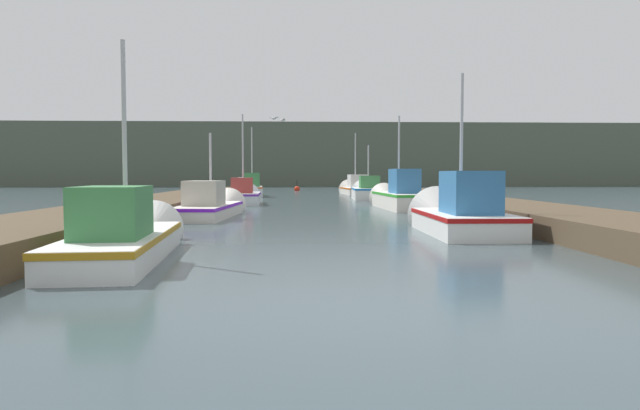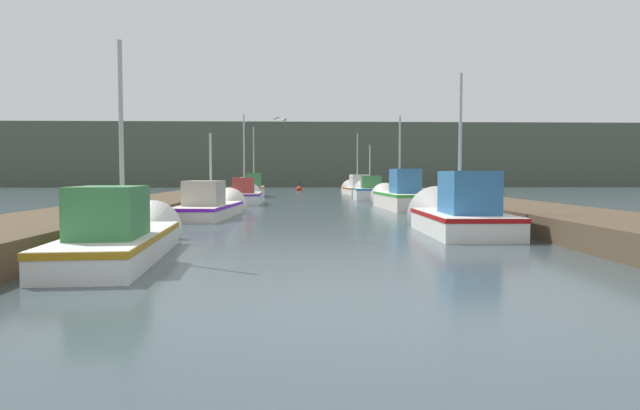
{
  "view_description": "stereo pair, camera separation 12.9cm",
  "coord_description": "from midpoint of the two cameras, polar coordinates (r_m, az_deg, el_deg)",
  "views": [
    {
      "loc": [
        -0.77,
        -5.76,
        1.47
      ],
      "look_at": [
        0.03,
        13.77,
        0.41
      ],
      "focal_mm": 32.0,
      "sensor_mm": 36.0,
      "label": 1
    },
    {
      "loc": [
        -0.64,
        -5.76,
        1.47
      ],
      "look_at": [
        0.03,
        13.77,
        0.41
      ],
      "focal_mm": 32.0,
      "sensor_mm": 36.0,
      "label": 2
    }
  ],
  "objects": [
    {
      "name": "seagull_1",
      "position": [
        28.01,
        -4.78,
        8.64
      ],
      "size": [
        0.51,
        0.42,
        0.12
      ],
      "rotation": [
        0.0,
        0.0,
        2.5
      ],
      "color": "white"
    },
    {
      "name": "distant_shore_ridge",
      "position": [
        74.22,
        -1.81,
        4.88
      ],
      "size": [
        120.0,
        16.0,
        7.53
      ],
      "color": "#4C5647",
      "rests_on": "ground_plane"
    },
    {
      "name": "dock_left",
      "position": [
        22.46,
        -16.3,
        -0.08
      ],
      "size": [
        2.95,
        40.0,
        0.54
      ],
      "color": "#4C3D2B",
      "rests_on": "ground_plane"
    },
    {
      "name": "fishing_boat_3",
      "position": [
        24.84,
        7.64,
        0.87
      ],
      "size": [
        1.79,
        6.15,
        4.33
      ],
      "rotation": [
        0.0,
        0.0,
        0.05
      ],
      "color": "silver",
      "rests_on": "ground_plane"
    },
    {
      "name": "fishing_boat_2",
      "position": [
        20.36,
        -10.78,
        -0.08
      ],
      "size": [
        1.88,
        6.12,
        3.35
      ],
      "rotation": [
        0.0,
        0.0,
        -0.07
      ],
      "color": "silver",
      "rests_on": "ground_plane"
    },
    {
      "name": "channel_buoy",
      "position": [
        50.87,
        -2.39,
        1.62
      ],
      "size": [
        0.52,
        0.52,
        1.02
      ],
      "color": "red",
      "rests_on": "ground_plane"
    },
    {
      "name": "dock_right",
      "position": [
        22.84,
        15.03,
        -0.01
      ],
      "size": [
        2.95,
        40.0,
        0.54
      ],
      "color": "#4C3D2B",
      "rests_on": "ground_plane"
    },
    {
      "name": "fishing_boat_0",
      "position": [
        10.85,
        -18.93,
        -2.82
      ],
      "size": [
        1.76,
        5.71,
        4.22
      ],
      "rotation": [
        0.0,
        0.0,
        0.07
      ],
      "color": "silver",
      "rests_on": "ground_plane"
    },
    {
      "name": "mooring_piling_0",
      "position": [
        40.35,
        -8.06,
        1.9
      ],
      "size": [
        0.32,
        0.32,
        1.26
      ],
      "color": "#473523",
      "rests_on": "ground_plane"
    },
    {
      "name": "fishing_boat_7",
      "position": [
        41.96,
        3.4,
        1.67
      ],
      "size": [
        2.08,
        5.47,
        5.01
      ],
      "rotation": [
        0.0,
        0.0,
        0.08
      ],
      "color": "silver",
      "rests_on": "ground_plane"
    },
    {
      "name": "fishing_boat_6",
      "position": [
        38.0,
        -6.91,
        1.64
      ],
      "size": [
        1.65,
        4.63,
        4.86
      ],
      "rotation": [
        0.0,
        0.0,
        0.08
      ],
      "color": "silver",
      "rests_on": "ground_plane"
    },
    {
      "name": "seagull_lead",
      "position": [
        30.97,
        -3.85,
        8.47
      ],
      "size": [
        0.31,
        0.56,
        0.12
      ],
      "rotation": [
        0.0,
        0.0,
        1.86
      ],
      "color": "white"
    },
    {
      "name": "fishing_boat_4",
      "position": [
        28.55,
        -7.78,
        0.91
      ],
      "size": [
        1.78,
        4.67,
        4.87
      ],
      "rotation": [
        0.0,
        0.0,
        0.04
      ],
      "color": "silver",
      "rests_on": "ground_plane"
    },
    {
      "name": "mooring_piling_1",
      "position": [
        19.17,
        13.84,
        0.19
      ],
      "size": [
        0.33,
        0.33,
        1.04
      ],
      "color": "#473523",
      "rests_on": "ground_plane"
    },
    {
      "name": "fishing_boat_1",
      "position": [
        14.9,
        13.33,
        -0.91
      ],
      "size": [
        1.85,
        4.79,
        4.54
      ],
      "rotation": [
        0.0,
        0.0,
        -0.01
      ],
      "color": "silver",
      "rests_on": "ground_plane"
    },
    {
      "name": "fishing_boat_5",
      "position": [
        33.57,
        4.68,
        1.35
      ],
      "size": [
        1.94,
        4.68,
        3.65
      ],
      "rotation": [
        0.0,
        0.0,
        -0.04
      ],
      "color": "silver",
      "rests_on": "ground_plane"
    },
    {
      "name": "ground_plane",
      "position": [
        5.99,
        4.56,
        -11.13
      ],
      "size": [
        200.0,
        200.0,
        0.0
      ],
      "color": "#38474C"
    }
  ]
}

